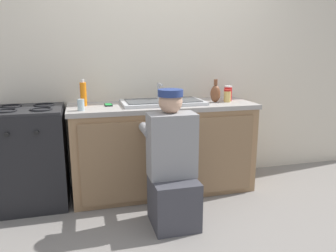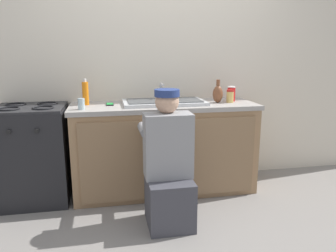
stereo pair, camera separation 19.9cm
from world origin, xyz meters
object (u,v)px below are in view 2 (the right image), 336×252
(water_glass, at_px, (81,104))
(condiment_jar, at_px, (230,96))
(sink_double_basin, at_px, (164,102))
(vase_decorative, at_px, (218,94))
(plumber_person, at_px, (168,170))
(cell_phone, at_px, (110,104))
(stove_range, at_px, (33,154))
(soda_cup_red, at_px, (231,94))
(soap_bottle_orange, at_px, (85,93))

(water_glass, relative_size, condiment_jar, 0.78)
(sink_double_basin, xyz_separation_m, water_glass, (-0.78, -0.18, 0.03))
(condiment_jar, bearing_deg, vase_decorative, 172.26)
(plumber_person, height_order, condiment_jar, plumber_person)
(vase_decorative, bearing_deg, sink_double_basin, 176.77)
(sink_double_basin, bearing_deg, vase_decorative, -3.23)
(cell_phone, bearing_deg, condiment_jar, -4.17)
(water_glass, distance_m, vase_decorative, 1.32)
(sink_double_basin, relative_size, water_glass, 8.00)
(sink_double_basin, distance_m, stove_range, 1.33)
(condiment_jar, bearing_deg, soda_cup_red, 61.87)
(sink_double_basin, distance_m, water_glass, 0.80)
(water_glass, relative_size, soda_cup_red, 0.66)
(plumber_person, distance_m, soap_bottle_orange, 1.14)
(water_glass, distance_m, soda_cup_red, 1.50)
(water_glass, distance_m, soap_bottle_orange, 0.26)
(soda_cup_red, bearing_deg, water_glass, -171.61)
(soap_bottle_orange, bearing_deg, soda_cup_red, -1.27)
(sink_double_basin, bearing_deg, condiment_jar, -4.08)
(sink_double_basin, bearing_deg, plumber_person, -97.46)
(water_glass, bearing_deg, soap_bottle_orange, 83.81)
(sink_double_basin, relative_size, cell_phone, 5.71)
(cell_phone, xyz_separation_m, water_glass, (-0.25, -0.22, 0.04))
(soda_cup_red, bearing_deg, plumber_person, -138.14)
(sink_double_basin, distance_m, cell_phone, 0.53)
(sink_double_basin, bearing_deg, cell_phone, 175.71)
(water_glass, xyz_separation_m, condiment_jar, (1.44, 0.13, 0.01))
(plumber_person, height_order, vase_decorative, vase_decorative)
(cell_phone, height_order, soda_cup_red, soda_cup_red)
(soda_cup_red, relative_size, condiment_jar, 1.19)
(cell_phone, xyz_separation_m, condiment_jar, (1.19, -0.09, 0.06))
(sink_double_basin, xyz_separation_m, condiment_jar, (0.66, -0.05, 0.05))
(cell_phone, bearing_deg, plumber_person, -58.58)
(sink_double_basin, height_order, cell_phone, sink_double_basin)
(sink_double_basin, distance_m, condiment_jar, 0.67)
(sink_double_basin, xyz_separation_m, soda_cup_red, (0.71, 0.04, 0.06))
(vase_decorative, xyz_separation_m, soda_cup_red, (0.17, 0.07, -0.01))
(plumber_person, height_order, cell_phone, plumber_person)
(plumber_person, relative_size, vase_decorative, 4.80)
(stove_range, xyz_separation_m, water_glass, (0.47, -0.17, 0.49))
(condiment_jar, bearing_deg, stove_range, 178.65)
(vase_decorative, xyz_separation_m, soap_bottle_orange, (-1.29, 0.11, 0.02))
(soda_cup_red, distance_m, condiment_jar, 0.10)
(water_glass, bearing_deg, plumber_person, -35.91)
(water_glass, height_order, condiment_jar, condiment_jar)
(stove_range, bearing_deg, soda_cup_red, 1.34)
(plumber_person, relative_size, condiment_jar, 8.63)
(sink_double_basin, height_order, soda_cup_red, sink_double_basin)
(sink_double_basin, bearing_deg, stove_range, -179.90)
(cell_phone, xyz_separation_m, soap_bottle_orange, (-0.22, 0.04, 0.11))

